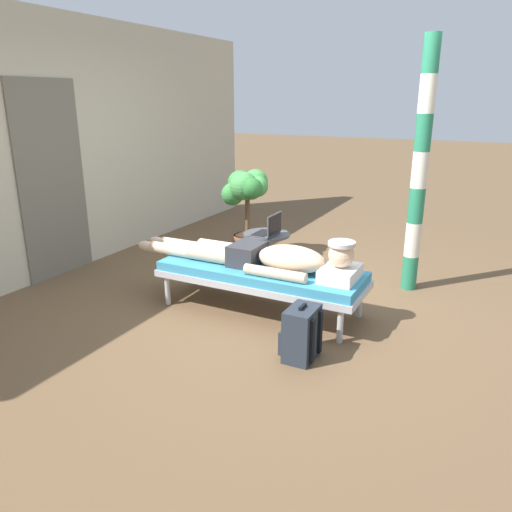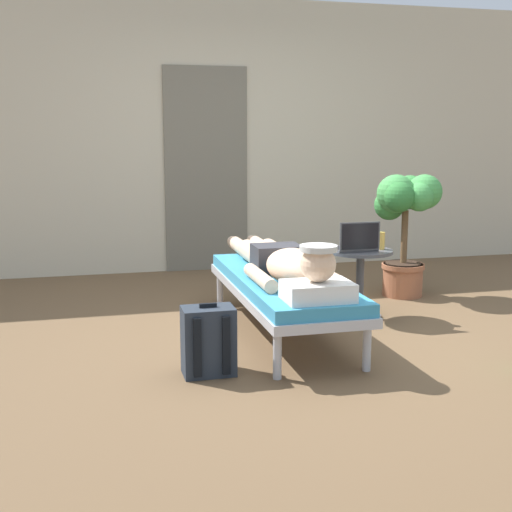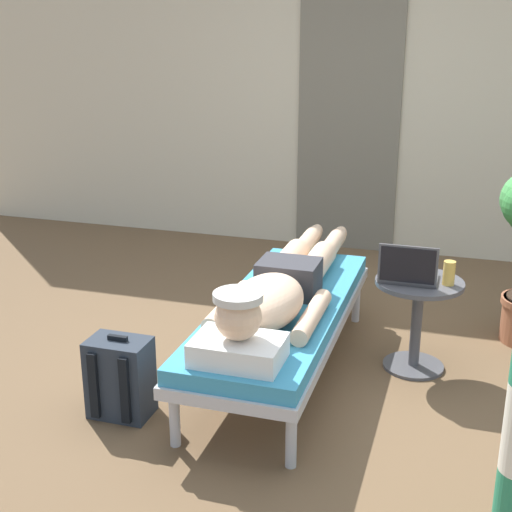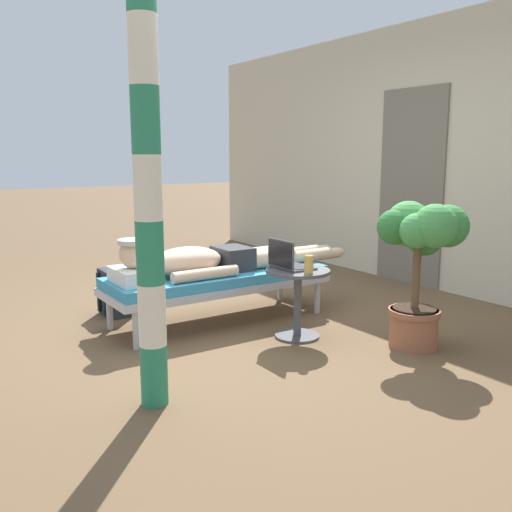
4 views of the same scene
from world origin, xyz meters
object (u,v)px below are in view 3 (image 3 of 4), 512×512
lounge_chair (282,315)px  backpack (121,378)px  drink_glass (449,273)px  laptop (408,272)px  side_table (417,309)px  person_reclining (279,289)px

lounge_chair → backpack: size_ratio=4.40×
lounge_chair → drink_glass: (0.85, 0.26, 0.24)m
lounge_chair → laptop: laptop is taller
lounge_chair → drink_glass: drink_glass is taller
side_table → person_reclining: bearing=-153.9°
backpack → person_reclining: bearing=42.9°
side_table → drink_glass: 0.28m
lounge_chair → backpack: 0.93m
lounge_chair → side_table: 0.75m
lounge_chair → backpack: bearing=-134.4°
laptop → backpack: laptop is taller
side_table → backpack: side_table is taller
drink_glass → side_table: bearing=172.6°
laptop → side_table: bearing=40.5°
laptop → backpack: bearing=-145.3°
lounge_chair → drink_glass: size_ratio=14.23×
person_reclining → backpack: (-0.64, -0.59, -0.32)m
drink_glass → backpack: 1.79m
lounge_chair → drink_glass: 0.92m
person_reclining → backpack: size_ratio=5.12×
lounge_chair → laptop: (0.64, 0.23, 0.24)m
lounge_chair → backpack: (-0.64, -0.65, -0.15)m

